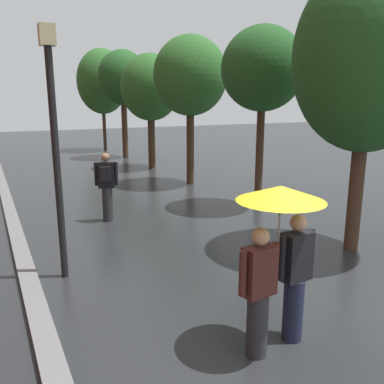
# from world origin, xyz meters

# --- Properties ---
(ground_plane) EXTENTS (80.00, 80.00, 0.00)m
(ground_plane) POSITION_xyz_m (0.00, 0.00, 0.00)
(ground_plane) COLOR #26282B
(kerb_strip) EXTENTS (0.30, 36.00, 0.12)m
(kerb_strip) POSITION_xyz_m (-3.20, 10.00, 0.06)
(kerb_strip) COLOR slate
(kerb_strip) RESTS_ON ground
(street_tree_0) EXTENTS (2.82, 2.82, 5.64)m
(street_tree_0) POSITION_xyz_m (2.96, 2.60, 3.82)
(street_tree_0) COLOR #473323
(street_tree_0) RESTS_ON ground
(street_tree_1) EXTENTS (2.26, 2.26, 5.00)m
(street_tree_1) POSITION_xyz_m (3.27, 6.26, 3.83)
(street_tree_1) COLOR #473323
(street_tree_1) RESTS_ON ground
(street_tree_2) EXTENTS (2.59, 2.59, 5.25)m
(street_tree_2) POSITION_xyz_m (3.03, 10.09, 3.83)
(street_tree_2) COLOR #473323
(street_tree_2) RESTS_ON ground
(street_tree_3) EXTENTS (2.62, 2.62, 5.02)m
(street_tree_3) POSITION_xyz_m (3.08, 14.03, 3.54)
(street_tree_3) COLOR #473323
(street_tree_3) RESTS_ON ground
(street_tree_4) EXTENTS (2.54, 2.54, 5.54)m
(street_tree_4) POSITION_xyz_m (3.06, 17.77, 4.11)
(street_tree_4) COLOR #473323
(street_tree_4) RESTS_ON ground
(street_tree_5) EXTENTS (2.96, 2.96, 5.98)m
(street_tree_5) POSITION_xyz_m (2.96, 21.40, 4.08)
(street_tree_5) COLOR #473323
(street_tree_5) RESTS_ON ground
(couple_under_umbrella) EXTENTS (1.20, 1.05, 2.07)m
(couple_under_umbrella) POSITION_xyz_m (-0.63, 0.63, 1.34)
(couple_under_umbrella) COLOR #2D2D33
(couple_under_umbrella) RESTS_ON ground
(street_lamp_post) EXTENTS (0.24, 0.24, 4.18)m
(street_lamp_post) POSITION_xyz_m (-2.60, 3.96, 2.45)
(street_lamp_post) COLOR black
(street_lamp_post) RESTS_ON ground
(pedestrian_walking_midground) EXTENTS (0.55, 0.42, 1.75)m
(pedestrian_walking_midground) POSITION_xyz_m (-0.99, 6.89, 0.93)
(pedestrian_walking_midground) COLOR #2D2D33
(pedestrian_walking_midground) RESTS_ON ground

